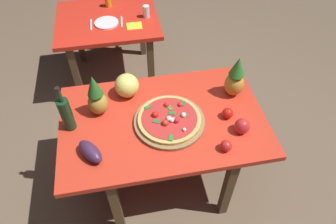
{
  "coord_description": "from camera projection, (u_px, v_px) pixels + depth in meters",
  "views": [
    {
      "loc": [
        -0.21,
        -1.32,
        2.27
      ],
      "look_at": [
        0.04,
        0.01,
        0.77
      ],
      "focal_mm": 32.65,
      "sensor_mm": 36.0,
      "label": 1
    }
  ],
  "objects": [
    {
      "name": "display_table",
      "position": [
        163.0,
        127.0,
        2.1
      ],
      "size": [
        1.37,
        0.87,
        0.72
      ],
      "color": "brown",
      "rests_on": "ground_plane"
    },
    {
      "name": "tomato_at_corner",
      "position": [
        226.0,
        146.0,
        1.85
      ],
      "size": [
        0.07,
        0.07,
        0.07
      ],
      "primitive_type": "sphere",
      "color": "red",
      "rests_on": "display_table"
    },
    {
      "name": "wine_bottle",
      "position": [
        66.0,
        113.0,
        1.9
      ],
      "size": [
        0.08,
        0.08,
        0.35
      ],
      "color": "#16361D",
      "rests_on": "display_table"
    },
    {
      "name": "pineapple_left",
      "position": [
        235.0,
        78.0,
        2.1
      ],
      "size": [
        0.14,
        0.14,
        0.32
      ],
      "color": "#C38A33",
      "rests_on": "display_table"
    },
    {
      "name": "eggplant",
      "position": [
        90.0,
        152.0,
        1.81
      ],
      "size": [
        0.19,
        0.22,
        0.09
      ],
      "primitive_type": "ellipsoid",
      "rotation": [
        0.0,
        0.0,
        2.16
      ],
      "color": "#3E2442",
      "rests_on": "display_table"
    },
    {
      "name": "tomato_beside_pepper",
      "position": [
        228.0,
        113.0,
        2.03
      ],
      "size": [
        0.07,
        0.07,
        0.07
      ],
      "primitive_type": "sphere",
      "color": "red",
      "rests_on": "display_table"
    },
    {
      "name": "ground_plane",
      "position": [
        164.0,
        175.0,
        2.58
      ],
      "size": [
        10.0,
        10.0,
        0.0
      ],
      "primitive_type": "plane",
      "color": "brown"
    },
    {
      "name": "dining_chair",
      "position": [
        121.0,
        6.0,
        3.51
      ],
      "size": [
        0.52,
        0.52,
        0.85
      ],
      "rotation": [
        0.0,
        0.0,
        3.54
      ],
      "color": "olive",
      "rests_on": "ground_plane"
    },
    {
      "name": "background_table",
      "position": [
        108.0,
        28.0,
        2.97
      ],
      "size": [
        0.96,
        0.81,
        0.72
      ],
      "color": "brown",
      "rests_on": "ground_plane"
    },
    {
      "name": "dinner_plate",
      "position": [
        106.0,
        23.0,
        2.82
      ],
      "size": [
        0.22,
        0.22,
        0.02
      ],
      "primitive_type": "cylinder",
      "color": "white",
      "rests_on": "background_table"
    },
    {
      "name": "melon",
      "position": [
        127.0,
        86.0,
        2.14
      ],
      "size": [
        0.17,
        0.17,
        0.17
      ],
      "primitive_type": "sphere",
      "color": "#E4DA65",
      "rests_on": "display_table"
    },
    {
      "name": "bell_pepper",
      "position": [
        242.0,
        126.0,
        1.94
      ],
      "size": [
        0.1,
        0.1,
        0.11
      ],
      "primitive_type": "ellipsoid",
      "color": "red",
      "rests_on": "display_table"
    },
    {
      "name": "pizza_board",
      "position": [
        169.0,
        121.0,
        2.01
      ],
      "size": [
        0.47,
        0.47,
        0.02
      ],
      "primitive_type": "cylinder",
      "color": "olive",
      "rests_on": "display_table"
    },
    {
      "name": "knife_utensil",
      "position": [
        122.0,
        22.0,
        2.84
      ],
      "size": [
        0.03,
        0.18,
        0.01
      ],
      "primitive_type": "cube",
      "rotation": [
        0.0,
        0.0,
        -0.06
      ],
      "color": "silver",
      "rests_on": "background_table"
    },
    {
      "name": "drinking_glass_water",
      "position": [
        146.0,
        11.0,
        2.86
      ],
      "size": [
        0.06,
        0.06,
        0.11
      ],
      "primitive_type": "cylinder",
      "color": "silver",
      "rests_on": "background_table"
    },
    {
      "name": "fork_utensil",
      "position": [
        91.0,
        25.0,
        2.8
      ],
      "size": [
        0.02,
        0.18,
        0.01
      ],
      "primitive_type": "cube",
      "rotation": [
        0.0,
        0.0,
        0.0
      ],
      "color": "silver",
      "rests_on": "background_table"
    },
    {
      "name": "drinking_glass_juice",
      "position": [
        108.0,
        1.0,
        3.0
      ],
      "size": [
        0.06,
        0.06,
        0.11
      ],
      "primitive_type": "cylinder",
      "color": "orange",
      "rests_on": "background_table"
    },
    {
      "name": "pineapple_right",
      "position": [
        96.0,
        97.0,
        1.98
      ],
      "size": [
        0.13,
        0.13,
        0.32
      ],
      "color": "#B09335",
      "rests_on": "display_table"
    },
    {
      "name": "pizza",
      "position": [
        169.0,
        119.0,
        1.99
      ],
      "size": [
        0.41,
        0.41,
        0.06
      ],
      "color": "tan",
      "rests_on": "pizza_board"
    },
    {
      "name": "napkin_folded",
      "position": [
        134.0,
        26.0,
        2.79
      ],
      "size": [
        0.14,
        0.12,
        0.01
      ],
      "primitive_type": "cube",
      "rotation": [
        0.0,
        0.0,
        -0.02
      ],
      "color": "yellow",
      "rests_on": "background_table"
    }
  ]
}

